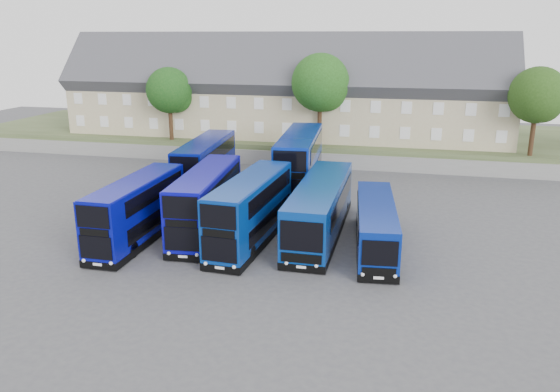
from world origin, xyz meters
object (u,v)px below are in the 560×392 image
(dd_front_left, at_px, (137,211))
(tree_east, at_px, (539,97))
(coach_east_a, at_px, (320,209))
(tree_west, at_px, (171,92))
(tree_mid, at_px, (322,85))
(dd_front_mid, at_px, (206,203))

(dd_front_left, distance_m, tree_east, 37.17)
(dd_front_left, distance_m, coach_east_a, 11.87)
(coach_east_a, height_order, tree_east, tree_east)
(coach_east_a, bearing_deg, tree_west, 133.88)
(tree_mid, height_order, tree_east, tree_mid)
(tree_west, relative_size, tree_east, 0.94)
(dd_front_mid, height_order, tree_mid, tree_mid)
(dd_front_mid, bearing_deg, tree_west, 113.99)
(dd_front_mid, height_order, tree_west, tree_west)
(coach_east_a, bearing_deg, dd_front_mid, -169.83)
(dd_front_mid, relative_size, tree_east, 1.32)
(dd_front_mid, height_order, coach_east_a, dd_front_mid)
(dd_front_mid, xyz_separation_m, tree_west, (-11.78, 21.40, 4.98))
(dd_front_left, xyz_separation_m, dd_front_mid, (3.80, 2.42, 0.11))
(tree_west, bearing_deg, coach_east_a, -46.20)
(coach_east_a, distance_m, tree_west, 28.31)
(dd_front_mid, relative_size, tree_mid, 1.17)
(dd_front_left, xyz_separation_m, tree_mid, (8.02, 24.31, 6.11))
(tree_east, bearing_deg, tree_mid, 178.57)
(tree_east, bearing_deg, coach_east_a, -129.85)
(dd_front_left, relative_size, coach_east_a, 0.77)
(dd_front_left, bearing_deg, dd_front_mid, 32.47)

